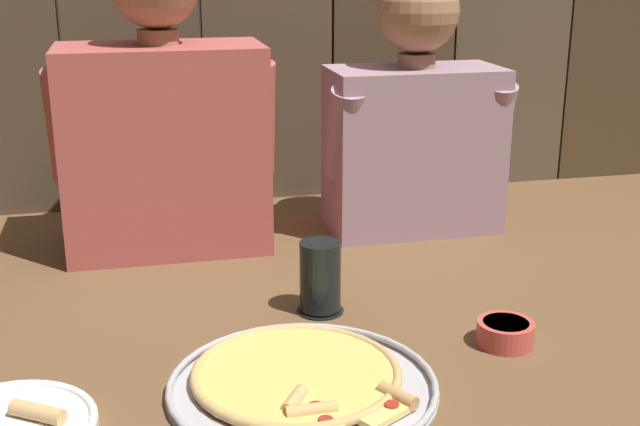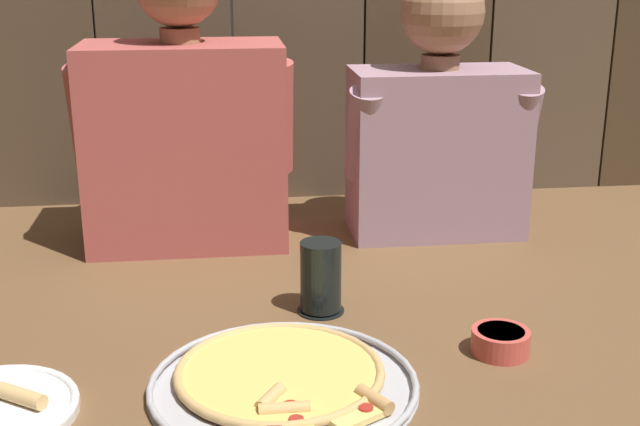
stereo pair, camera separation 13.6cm
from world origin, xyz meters
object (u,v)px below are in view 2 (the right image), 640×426
at_px(diner_left, 184,113).
at_px(drinking_glass, 321,278).
at_px(pizza_tray, 283,379).
at_px(diner_right, 438,116).
at_px(dipping_bowl, 501,340).

bearing_deg(diner_left, drinking_glass, -59.44).
height_order(drinking_glass, diner_left, diner_left).
distance_m(pizza_tray, diner_right, 0.79).
bearing_deg(diner_right, pizza_tray, -120.88).
distance_m(dipping_bowl, diner_left, 0.80).
height_order(pizza_tray, drinking_glass, drinking_glass).
height_order(dipping_bowl, diner_right, diner_right).
height_order(dipping_bowl, diner_left, diner_left).
xyz_separation_m(pizza_tray, diner_right, (0.38, 0.64, 0.25)).
bearing_deg(dipping_bowl, drinking_glass, 143.92).
relative_size(dipping_bowl, diner_left, 0.14).
distance_m(pizza_tray, diner_left, 0.71).
bearing_deg(pizza_tray, dipping_bowl, 10.06).
relative_size(pizza_tray, diner_right, 0.68).
xyz_separation_m(drinking_glass, diner_right, (0.30, 0.39, 0.20)).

